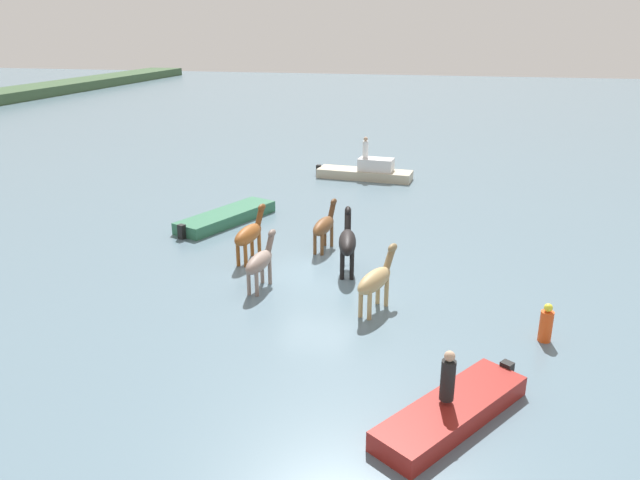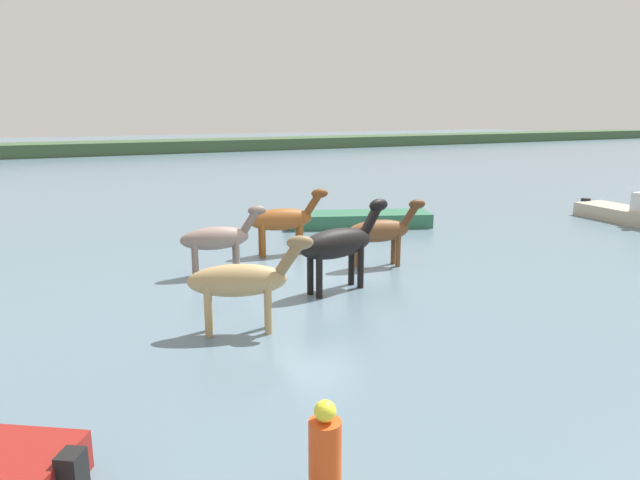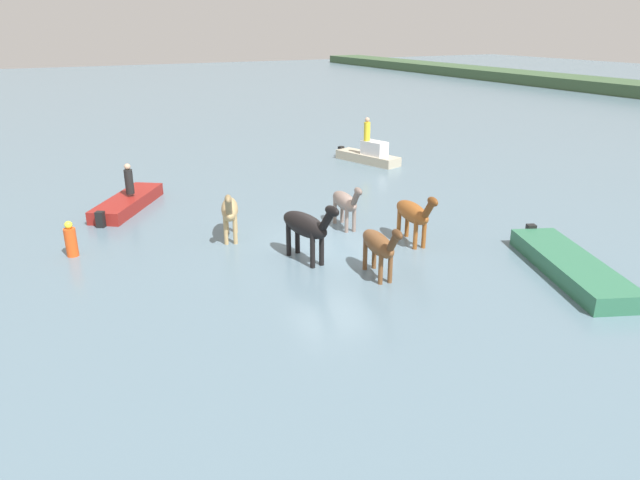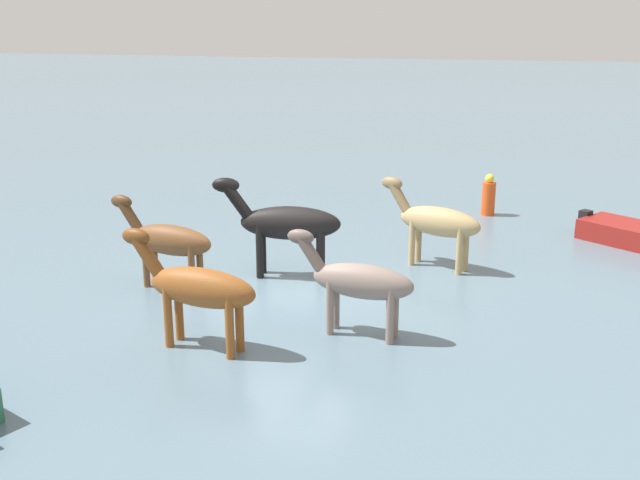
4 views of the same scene
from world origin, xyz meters
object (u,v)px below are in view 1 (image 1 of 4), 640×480
(horse_pinto_flank, at_px, (376,280))
(buoy_channel_marker, at_px, (546,324))
(horse_gray_outer, at_px, (324,226))
(boat_dinghy_port, at_px, (367,173))
(horse_rear_stallion, at_px, (260,262))
(person_spotter_bow, at_px, (365,148))
(boat_tender_starboard, at_px, (452,414))
(horse_mid_herd, at_px, (347,242))
(horse_dark_mare, at_px, (249,234))
(person_helmsman_aft, at_px, (448,377))
(boat_skiff_near, at_px, (226,219))

(horse_pinto_flank, relative_size, buoy_channel_marker, 2.07)
(horse_gray_outer, distance_m, boat_dinghy_port, 11.93)
(horse_rear_stallion, xyz_separation_m, buoy_channel_marker, (-1.61, -8.85, -0.45))
(horse_rear_stallion, bearing_deg, person_spotter_bow, 2.79)
(boat_tender_starboard, relative_size, person_spotter_bow, 3.54)
(boat_tender_starboard, distance_m, person_spotter_bow, 22.68)
(horse_mid_herd, xyz_separation_m, horse_dark_mare, (0.24, 3.74, -0.09))
(person_helmsman_aft, bearing_deg, buoy_channel_marker, -30.78)
(boat_skiff_near, bearing_deg, boat_dinghy_port, -5.17)
(person_spotter_bow, bearing_deg, boat_tender_starboard, -165.96)
(horse_rear_stallion, height_order, boat_tender_starboard, horse_rear_stallion)
(horse_pinto_flank, xyz_separation_m, person_spotter_bow, (16.84, 3.01, 0.74))
(horse_gray_outer, xyz_separation_m, person_helmsman_aft, (-10.06, -5.02, 0.14))
(person_helmsman_aft, bearing_deg, horse_rear_stallion, 46.57)
(horse_gray_outer, bearing_deg, horse_dark_mare, 133.98)
(boat_skiff_near, bearing_deg, person_helmsman_aft, -119.29)
(horse_gray_outer, bearing_deg, horse_pinto_flank, -142.91)
(horse_rear_stallion, bearing_deg, horse_mid_herd, -44.19)
(horse_mid_herd, height_order, boat_skiff_near, horse_mid_herd)
(horse_pinto_flank, height_order, person_helmsman_aft, horse_pinto_flank)
(boat_dinghy_port, height_order, boat_tender_starboard, boat_dinghy_port)
(boat_dinghy_port, height_order, person_spotter_bow, person_spotter_bow)
(horse_rear_stallion, distance_m, boat_dinghy_port, 16.08)
(horse_mid_herd, height_order, horse_gray_outer, horse_mid_herd)
(horse_dark_mare, relative_size, horse_gray_outer, 1.06)
(horse_dark_mare, height_order, buoy_channel_marker, horse_dark_mare)
(person_helmsman_aft, bearing_deg, boat_skiff_near, 38.99)
(horse_dark_mare, distance_m, boat_tender_starboard, 11.26)
(person_helmsman_aft, bearing_deg, person_spotter_bow, 13.60)
(horse_mid_herd, height_order, boat_tender_starboard, horse_mid_herd)
(horse_dark_mare, xyz_separation_m, buoy_channel_marker, (-3.95, -10.05, -0.53))
(horse_rear_stallion, distance_m, person_spotter_bow, 16.11)
(horse_pinto_flank, bearing_deg, buoy_channel_marker, -80.01)
(boat_tender_starboard, bearing_deg, horse_pinto_flank, -119.90)
(horse_gray_outer, bearing_deg, horse_rear_stallion, 171.20)
(horse_mid_herd, xyz_separation_m, horse_rear_stallion, (-2.11, 2.54, -0.17))
(boat_dinghy_port, height_order, buoy_channel_marker, boat_dinghy_port)
(horse_dark_mare, xyz_separation_m, person_helmsman_aft, (-8.28, -7.47, 0.08))
(horse_gray_outer, bearing_deg, horse_mid_herd, -139.14)
(horse_mid_herd, height_order, boat_dinghy_port, horse_mid_herd)
(horse_rear_stallion, height_order, horse_dark_mare, horse_dark_mare)
(horse_pinto_flank, bearing_deg, horse_rear_stallion, 98.51)
(horse_rear_stallion, relative_size, boat_dinghy_port, 0.40)
(horse_dark_mare, bearing_deg, boat_dinghy_port, -2.20)
(horse_gray_outer, relative_size, person_helmsman_aft, 1.95)
(boat_dinghy_port, xyz_separation_m, buoy_channel_marker, (-17.64, -7.79, 0.19))
(horse_mid_herd, bearing_deg, person_helmsman_aft, -165.35)
(buoy_channel_marker, bearing_deg, horse_mid_herd, 59.52)
(horse_pinto_flank, height_order, person_spotter_bow, person_spotter_bow)
(boat_dinghy_port, xyz_separation_m, boat_skiff_near, (-9.55, 4.84, -0.15))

